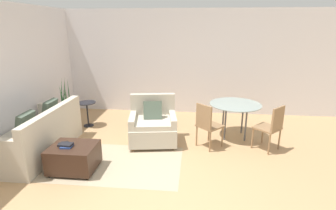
% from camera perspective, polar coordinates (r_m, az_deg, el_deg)
% --- Properties ---
extents(ground_plane, '(20.00, 20.00, 0.00)m').
position_cam_1_polar(ground_plane, '(4.04, -2.43, -18.24)').
color(ground_plane, tan).
extents(wall_back, '(12.00, 0.06, 2.75)m').
position_cam_1_polar(wall_back, '(7.10, 1.84, 9.23)').
color(wall_back, white).
rests_on(wall_back, ground_plane).
extents(wall_left, '(0.06, 12.00, 2.75)m').
position_cam_1_polar(wall_left, '(5.98, -30.00, 5.52)').
color(wall_left, white).
rests_on(wall_left, ground_plane).
extents(area_rug, '(2.38, 1.44, 0.01)m').
position_cam_1_polar(area_rug, '(4.83, -11.79, -12.21)').
color(area_rug, tan).
rests_on(area_rug, ground_plane).
extents(couch, '(0.94, 1.97, 0.92)m').
position_cam_1_polar(couch, '(5.51, -26.47, -6.44)').
color(couch, beige).
rests_on(couch, ground_plane).
extents(armchair, '(1.04, 0.97, 0.95)m').
position_cam_1_polar(armchair, '(5.38, -3.30, -4.53)').
color(armchair, beige).
rests_on(armchair, ground_plane).
extents(ottoman, '(0.74, 0.62, 0.44)m').
position_cam_1_polar(ottoman, '(4.69, -19.81, -10.59)').
color(ottoman, '#382319').
rests_on(ottoman, ground_plane).
extents(book_stack, '(0.23, 0.19, 0.06)m').
position_cam_1_polar(book_stack, '(4.59, -21.29, -8.15)').
color(book_stack, '#2D478C').
rests_on(book_stack, ottoman).
extents(tv_remote_primary, '(0.15, 0.14, 0.01)m').
position_cam_1_polar(tv_remote_primary, '(4.77, -21.85, -7.57)').
color(tv_remote_primary, black).
rests_on(tv_remote_primary, ottoman).
extents(potted_plant, '(0.42, 0.42, 1.19)m').
position_cam_1_polar(potted_plant, '(6.76, -21.19, -2.16)').
color(potted_plant, brown).
rests_on(potted_plant, ground_plane).
extents(side_table, '(0.43, 0.43, 0.59)m').
position_cam_1_polar(side_table, '(6.50, -17.19, -0.93)').
color(side_table, black).
rests_on(side_table, ground_plane).
extents(dining_table, '(1.08, 1.08, 0.74)m').
position_cam_1_polar(dining_table, '(5.73, 14.40, -0.57)').
color(dining_table, '#8C9E99').
rests_on(dining_table, ground_plane).
extents(dining_chair_near_left, '(0.59, 0.59, 0.90)m').
position_cam_1_polar(dining_chair_near_left, '(5.14, 8.50, -3.87)').
color(dining_chair_near_left, '#93704C').
rests_on(dining_chair_near_left, ground_plane).
extents(dining_chair_near_right, '(0.59, 0.59, 0.90)m').
position_cam_1_polar(dining_chair_near_right, '(5.34, 21.66, -4.12)').
color(dining_chair_near_right, '#93704C').
rests_on(dining_chair_near_right, ground_plane).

